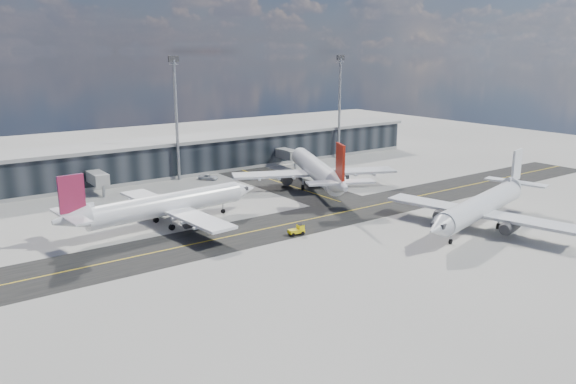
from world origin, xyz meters
The scene contains 9 objects.
ground centered at (0.00, 0.00, 0.00)m, with size 300.00×300.00×0.00m, color gray.
taxiway_lanes centered at (3.91, 10.74, 0.01)m, with size 180.00×63.00×0.03m.
terminal_concourse centered at (0.04, 54.93, 4.09)m, with size 152.00×19.80×8.80m.
floodlight_masts centered at (0.00, 48.00, 15.61)m, with size 102.50×0.70×28.90m.
airliner_af centered at (-17.67, 15.57, 3.78)m, with size 38.68×33.02×11.45m.
airliner_redtail centered at (21.14, 21.80, 4.28)m, with size 35.98×41.68×12.95m.
airliner_near centered at (27.19, -16.90, 3.83)m, with size 38.71×33.28×11.58m.
baggage_tug centered at (-1.66, -1.80, 0.85)m, with size 2.85×1.70×1.69m.
service_van centered at (5.65, 44.00, 0.66)m, with size 2.19×4.75×1.32m, color white.
Camera 1 is at (-55.04, -73.63, 29.82)m, focal length 35.00 mm.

